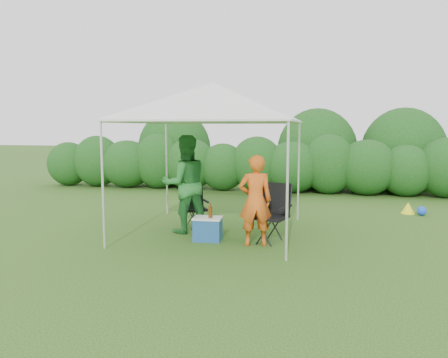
% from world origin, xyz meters
% --- Properties ---
extents(ground, '(70.00, 70.00, 0.00)m').
position_xyz_m(ground, '(0.00, 0.00, 0.00)').
color(ground, '#37601E').
extents(hedge, '(14.76, 1.53, 1.80)m').
position_xyz_m(hedge, '(0.11, 6.00, 0.82)').
color(hedge, '#1D5119').
rests_on(hedge, ground).
extents(canopy, '(3.10, 3.10, 2.83)m').
position_xyz_m(canopy, '(0.00, 0.50, 2.46)').
color(canopy, silver).
rests_on(canopy, ground).
extents(chair_right, '(0.75, 0.72, 1.03)m').
position_xyz_m(chair_right, '(1.15, 0.10, 0.58)').
color(chair_right, black).
rests_on(chair_right, ground).
extents(chair_left, '(0.64, 0.63, 0.83)m').
position_xyz_m(chair_left, '(-0.54, 0.92, 0.47)').
color(chair_left, black).
rests_on(chair_left, ground).
extents(man, '(0.65, 0.52, 1.55)m').
position_xyz_m(man, '(0.91, -0.24, 0.78)').
color(man, orange).
rests_on(man, ground).
extents(woman, '(1.14, 1.07, 1.86)m').
position_xyz_m(woman, '(-0.55, 0.43, 0.93)').
color(woman, '#277730').
rests_on(woman, ground).
extents(cooler, '(0.52, 0.39, 0.42)m').
position_xyz_m(cooler, '(0.04, -0.11, 0.21)').
color(cooler, '#1F508E').
rests_on(cooler, ground).
extents(bottle, '(0.07, 0.07, 0.27)m').
position_xyz_m(bottle, '(0.10, -0.15, 0.56)').
color(bottle, '#592D0C').
rests_on(bottle, cooler).
extents(lawn_toy, '(0.53, 0.44, 0.26)m').
position_xyz_m(lawn_toy, '(4.04, 3.24, 0.13)').
color(lawn_toy, yellow).
rests_on(lawn_toy, ground).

